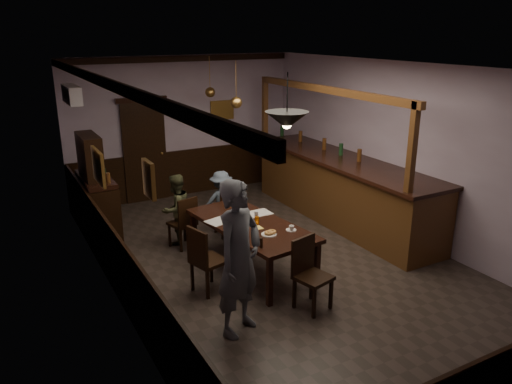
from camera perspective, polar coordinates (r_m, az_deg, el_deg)
room at (r=7.39m, az=2.88°, el=2.38°), size 5.01×8.01×3.01m
dining_table at (r=7.46m, az=-0.61°, el=-4.04°), size 1.26×2.31×0.75m
chair_far_left at (r=8.34m, az=-8.16°, el=-3.23°), size 0.48×0.48×0.89m
chair_far_right at (r=8.73m, az=-3.08°, el=-1.78°), size 0.44×0.44×0.97m
chair_near at (r=6.58m, az=6.06°, el=-8.86°), size 0.50×0.50×0.96m
chair_side at (r=6.91m, az=-5.94°, el=-7.44°), size 0.52×0.52×0.97m
person_standing at (r=5.87m, az=-1.96°, el=-7.59°), size 0.83×0.72×1.91m
person_seated_left at (r=8.52m, az=-9.12°, el=-1.96°), size 0.73×0.66×1.21m
person_seated_right at (r=8.95m, az=-3.98°, el=-1.09°), size 0.79×0.54×1.12m
newspaper_left at (r=7.54m, az=-4.09°, el=-3.29°), size 0.48×0.40×0.01m
newspaper_right at (r=7.81m, az=0.18°, el=-2.45°), size 0.43×0.31×0.01m
napkin at (r=7.26m, az=0.09°, el=-4.11°), size 0.17×0.17×0.00m
saucer at (r=7.19m, az=4.03°, el=-4.36°), size 0.15×0.15×0.01m
coffee_cup at (r=7.15m, az=4.08°, el=-4.13°), size 0.09×0.09×0.07m
pastry_plate at (r=7.03m, az=1.50°, el=-4.86°), size 0.22×0.22×0.01m
pastry_ring_a at (r=7.01m, az=1.47°, el=-4.69°), size 0.13×0.13×0.04m
pastry_ring_b at (r=7.04m, az=1.83°, el=-4.57°), size 0.13×0.13×0.04m
soda_can at (r=7.38m, az=0.11°, el=-3.26°), size 0.07×0.07×0.12m
beer_glass at (r=7.33m, az=-2.92°, el=-3.11°), size 0.06×0.06×0.20m
water_glass at (r=7.51m, az=0.05°, el=-2.75°), size 0.06×0.06×0.15m
pepper_mill at (r=6.60m, az=0.59°, el=-5.83°), size 0.04×0.04×0.14m
sideboard at (r=9.18m, az=-17.78°, el=-0.37°), size 0.49×1.37×1.81m
bar_counter at (r=9.55m, az=9.75°, el=0.46°), size 1.06×4.57×2.56m
door_back at (r=10.68m, az=-12.59°, el=4.43°), size 0.90×0.06×2.10m
ac_unit at (r=9.11m, az=-20.32°, el=10.41°), size 0.20×0.85×0.30m
picture_left_small at (r=4.82m, az=-12.14°, el=1.43°), size 0.04×0.28×0.36m
picture_left_large at (r=7.20m, az=-17.57°, el=2.77°), size 0.04×0.62×0.48m
picture_back at (r=11.16m, az=-3.90°, el=9.33°), size 0.55×0.04×0.42m
pendant_iron at (r=6.37m, az=3.54°, el=8.18°), size 0.56×0.56×0.70m
pendant_brass_mid at (r=8.69m, az=-2.27°, el=10.16°), size 0.20×0.20×0.81m
pendant_brass_far at (r=10.18m, az=-5.27°, el=11.27°), size 0.20×0.20×0.81m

